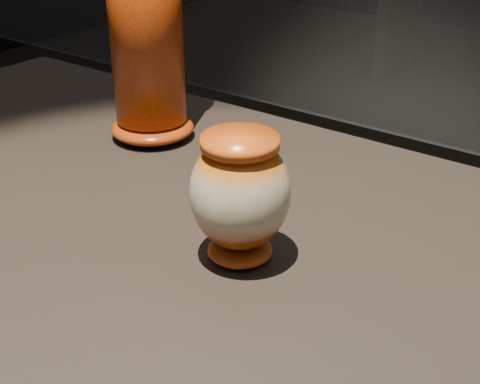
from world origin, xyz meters
name	(u,v)px	position (x,y,z in m)	size (l,w,h in m)	color
main_vase	(240,194)	(-0.14, -0.01, 0.98)	(0.14, 0.14, 0.15)	#81370B
tall_vase	(145,10)	(-0.47, 0.20, 1.11)	(0.14, 0.14, 0.43)	#D4470E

